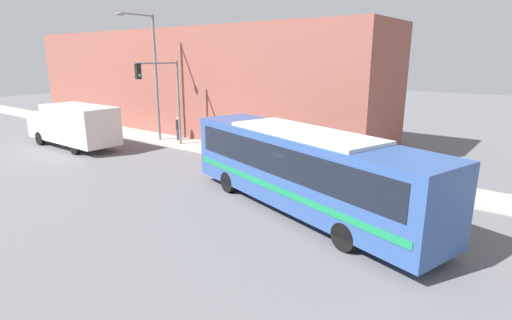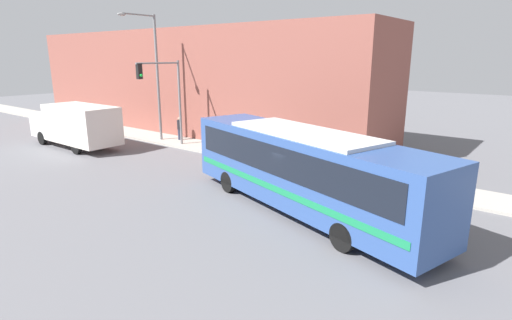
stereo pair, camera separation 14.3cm
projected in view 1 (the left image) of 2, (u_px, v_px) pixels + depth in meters
ground_plane at (314, 216)px, 15.07m from camera, size 120.00×120.00×0.00m
sidewalk at (127, 132)px, 31.25m from camera, size 2.47×70.00×0.13m
building_facade at (186, 81)px, 32.09m from camera, size 6.00×33.14×7.83m
city_bus at (303, 166)px, 15.08m from camera, size 5.73×11.82×3.20m
delivery_truck at (74, 124)px, 26.01m from camera, size 2.42×7.66×2.81m
fire_hydrant at (307, 162)px, 20.83m from camera, size 0.25×0.33×0.74m
traffic_light_pole at (165, 89)px, 25.08m from camera, size 3.28×0.35×5.46m
parking_meter at (233, 141)px, 23.71m from camera, size 0.14×0.14×1.27m
street_lamp at (152, 68)px, 26.78m from camera, size 2.82×0.28×8.38m
pedestrian_near_corner at (178, 128)px, 27.97m from camera, size 0.34×0.34×1.60m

